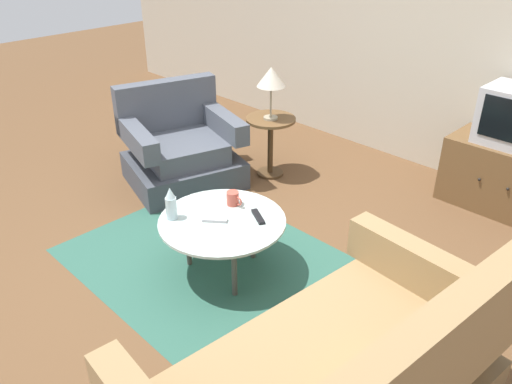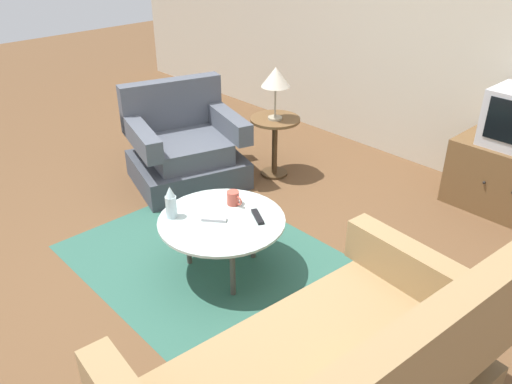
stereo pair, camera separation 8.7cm
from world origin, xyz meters
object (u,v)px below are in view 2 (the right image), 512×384
object	(u,v)px
armchair	(185,149)
tv_remote_silver	(214,219)
coffee_table	(222,223)
mug	(233,198)
tv_remote_dark	(258,217)
tv_stand	(511,180)
side_table	(275,135)
table_lamp	(276,78)
vase	(171,203)

from	to	relation	value
armchair	tv_remote_silver	world-z (taller)	armchair
coffee_table	mug	world-z (taller)	mug
coffee_table	tv_remote_dark	bearing A→B (deg)	50.04
tv_stand	side_table	bearing A→B (deg)	-152.70
table_lamp	tv_remote_silver	bearing A→B (deg)	-59.96
table_lamp	tv_remote_silver	size ratio (longest dim) A/B	2.99
table_lamp	vase	size ratio (longest dim) A/B	2.05
side_table	vase	bearing A→B (deg)	-69.85
tv_stand	tv_remote_silver	bearing A→B (deg)	-113.70
tv_remote_dark	tv_remote_silver	world-z (taller)	same
vase	mug	world-z (taller)	vase
armchair	tv_stand	world-z (taller)	armchair
coffee_table	tv_remote_dark	world-z (taller)	tv_remote_dark
mug	vase	bearing A→B (deg)	-110.70
armchair	side_table	bearing A→B (deg)	159.43
side_table	tv_remote_silver	distance (m)	1.56
mug	tv_remote_silver	size ratio (longest dim) A/B	0.87
tv_remote_dark	side_table	bearing A→B (deg)	157.97
armchair	tv_remote_silver	size ratio (longest dim) A/B	7.20
armchair	tv_remote_dark	distance (m)	1.52
table_lamp	tv_remote_dark	size ratio (longest dim) A/B	2.61
vase	tv_remote_dark	distance (m)	0.57
tv_stand	vase	distance (m)	2.73
mug	tv_remote_dark	size ratio (longest dim) A/B	0.76
side_table	mug	xyz separation A→B (m)	(0.71, -1.11, 0.07)
vase	mug	distance (m)	0.44
tv_stand	mug	distance (m)	2.30
table_lamp	tv_remote_silver	distance (m)	1.61
coffee_table	armchair	bearing A→B (deg)	153.54
coffee_table	vase	size ratio (longest dim) A/B	3.69
side_table	tv_remote_silver	world-z (taller)	side_table
side_table	tv_remote_dark	world-z (taller)	side_table
coffee_table	table_lamp	bearing A→B (deg)	121.61
tv_remote_silver	vase	bearing A→B (deg)	178.23
tv_stand	tv_remote_silver	size ratio (longest dim) A/B	6.01
table_lamp	vase	bearing A→B (deg)	-70.16
armchair	side_table	world-z (taller)	armchair
side_table	tv_stand	bearing A→B (deg)	27.30
table_lamp	mug	world-z (taller)	table_lamp
table_lamp	tv_stand	bearing A→B (deg)	28.00
table_lamp	tv_remote_dark	xyz separation A→B (m)	(0.94, -1.10, -0.50)
armchair	tv_remote_dark	bearing A→B (deg)	88.56
coffee_table	tv_stand	xyz separation A→B (m)	(0.97, 2.21, -0.10)
mug	tv_remote_silver	distance (m)	0.24
tv_remote_dark	tv_remote_silver	size ratio (longest dim) A/B	1.14
vase	tv_remote_silver	world-z (taller)	vase
table_lamp	vase	world-z (taller)	table_lamp
tv_stand	mug	bearing A→B (deg)	-117.68
tv_remote_dark	mug	bearing A→B (deg)	-153.31
table_lamp	tv_remote_dark	bearing A→B (deg)	-49.52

